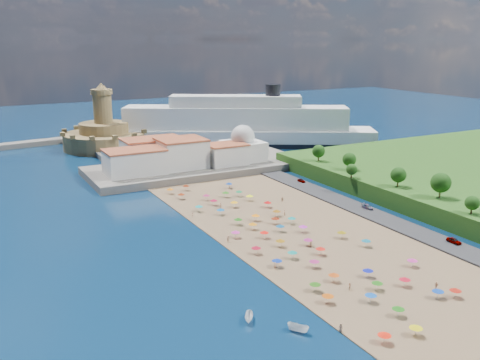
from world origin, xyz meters
TOP-DOWN VIEW (x-y plane):
  - ground at (0.00, 0.00)m, footprint 700.00×700.00m
  - terrace at (10.00, 73.00)m, footprint 90.00×36.00m
  - jetty at (-12.00, 108.00)m, footprint 18.00×70.00m
  - waterfront_buildings at (-3.05, 73.64)m, footprint 57.00×29.00m
  - domed_building at (30.00, 71.00)m, footprint 16.00×16.00m
  - fortress at (-12.00, 138.00)m, footprint 40.00×40.00m
  - cruise_ship at (50.05, 115.44)m, footprint 134.27×88.48m
  - beach_parasols at (-1.41, -9.77)m, footprint 31.70×112.75m
  - beachgoers at (-1.66, -5.32)m, footprint 35.61×97.56m
  - moored_boats at (-27.48, -48.09)m, footprint 9.70×12.28m
  - parked_cars at (36.00, -4.59)m, footprint 1.90×74.68m
  - hillside_trees at (49.13, -6.00)m, footprint 13.05×106.40m

SIDE VIEW (x-z plane):
  - ground at x=0.00m, z-range 0.00..0.00m
  - moored_boats at x=-27.48m, z-range -0.03..1.66m
  - beachgoers at x=-1.66m, z-range 0.17..2.06m
  - jetty at x=-12.00m, z-range 0.00..2.40m
  - parked_cars at x=36.00m, z-range 0.66..2.07m
  - terrace at x=10.00m, z-range 0.00..3.00m
  - beach_parasols at x=-1.41m, z-range 1.05..3.25m
  - fortress at x=-12.00m, z-range -9.52..22.88m
  - waterfront_buildings at x=-3.05m, z-range 2.38..13.38m
  - domed_building at x=30.00m, z-range 1.47..16.47m
  - cruise_ship at x=50.05m, z-range -6.34..24.75m
  - hillside_trees at x=49.13m, z-range 6.04..13.91m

